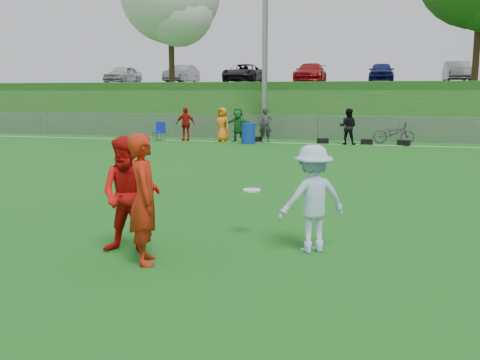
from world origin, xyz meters
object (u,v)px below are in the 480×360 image
(player_red_left, at_px, (144,199))
(frisbee, at_px, (252,190))
(recycling_bin, at_px, (248,133))
(bicycle, at_px, (394,133))
(player_red_center, at_px, (128,195))
(player_blue, at_px, (313,199))

(player_red_left, bearing_deg, frisbee, -58.11)
(frisbee, height_order, recycling_bin, recycling_bin)
(bicycle, bearing_deg, player_red_center, 160.45)
(frisbee, bearing_deg, player_blue, -29.03)
(bicycle, bearing_deg, player_red_left, 161.95)
(player_red_left, xyz_separation_m, bicycle, (3.84, 19.79, -0.43))
(frisbee, bearing_deg, recycling_bin, 104.05)
(frisbee, xyz_separation_m, bicycle, (2.70, 17.99, -0.29))
(player_blue, xyz_separation_m, bicycle, (1.59, 18.60, -0.32))
(player_red_left, height_order, player_blue, player_red_left)
(player_red_left, bearing_deg, player_blue, -87.86)
(player_blue, relative_size, frisbee, 5.50)
(player_red_center, relative_size, bicycle, 0.92)
(player_red_center, bearing_deg, player_red_left, -45.50)
(player_red_left, bearing_deg, recycling_bin, -16.52)
(player_blue, relative_size, bicycle, 0.86)
(player_red_left, xyz_separation_m, player_blue, (2.25, 1.19, -0.11))
(player_red_left, relative_size, player_red_center, 1.05)
(player_red_left, distance_m, recycling_bin, 18.23)
(recycling_bin, bearing_deg, bicycle, 14.94)
(player_blue, bearing_deg, bicycle, -127.36)
(recycling_bin, height_order, bicycle, bicycle)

